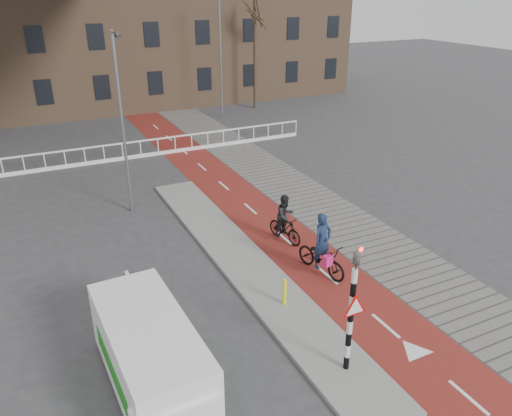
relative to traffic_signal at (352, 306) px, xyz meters
name	(u,v)px	position (x,y,z in m)	size (l,w,h in m)	color
ground	(322,321)	(0.60, 2.02, -1.99)	(120.00, 120.00, 0.00)	#38383A
bike_lane	(232,193)	(2.10, 12.02, -1.98)	(2.50, 60.00, 0.01)	maroon
sidewalk	(285,183)	(4.90, 12.02, -1.98)	(3.00, 60.00, 0.01)	slate
curb_island	(243,261)	(-0.10, 6.02, -1.93)	(1.80, 16.00, 0.12)	gray
traffic_signal	(352,306)	(0.00, 0.00, 0.00)	(0.80, 0.80, 3.68)	black
bollard	(285,292)	(-0.06, 3.10, -1.45)	(0.12, 0.12, 0.84)	yellow
cyclist_near	(322,254)	(2.00, 4.28, -1.26)	(1.18, 2.21, 2.16)	black
cyclist_far	(285,222)	(2.00, 6.80, -1.21)	(0.90, 1.78, 1.86)	black
van	(150,355)	(-4.50, 1.60, -0.98)	(1.95, 4.52, 1.91)	white
railing	(66,163)	(-4.40, 19.02, -1.68)	(28.00, 0.10, 0.99)	silver
townhouse_row	(52,0)	(-2.40, 34.02, 5.82)	(46.00, 10.00, 15.90)	#7F6047
tree_right	(255,53)	(10.61, 27.10, 2.14)	(0.21, 0.21, 8.26)	black
streetlight_near	(123,127)	(-2.56, 12.06, 1.70)	(0.12, 0.12, 7.38)	slate
streetlight_right	(221,55)	(7.21, 25.55, 2.36)	(0.12, 0.12, 8.70)	slate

